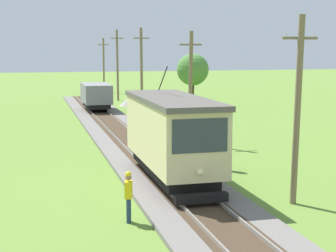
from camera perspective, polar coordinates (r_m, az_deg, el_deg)
name	(u,v)px	position (r m, az deg, el deg)	size (l,w,h in m)	color
red_tram	(172,134)	(23.43, 0.42, -0.90)	(2.60, 8.54, 4.79)	beige
freight_car	(96,95)	(50.31, -7.58, 3.21)	(2.40, 5.20, 2.31)	slate
utility_pole_near_tram	(297,109)	(20.68, 13.49, 1.75)	(1.40, 0.47, 7.13)	#7A664C
utility_pole_mid	(190,86)	(33.52, 2.37, 4.22)	(1.40, 0.58, 6.94)	#7A664C
utility_pole_far	(142,70)	(48.05, -2.81, 5.87)	(1.40, 0.55, 7.67)	#7A664C
utility_pole_distant	(117,64)	(61.27, -5.35, 6.47)	(1.40, 0.59, 7.92)	#7A664C
utility_pole_horizon	(104,65)	(72.75, -6.79, 6.44)	(1.40, 0.32, 7.19)	#7A664C
gravel_pile	(130,101)	(55.64, -4.01, 2.65)	(2.27, 2.27, 1.01)	#9E998E
track_worker	(129,194)	(18.56, -4.18, -7.20)	(0.33, 0.43, 1.78)	navy
second_worker	(226,150)	(26.40, 6.13, -2.57)	(0.44, 0.44, 1.78)	black
tree_left_far	(193,70)	(55.36, 2.63, 5.94)	(3.26, 3.26, 5.34)	#4C3823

